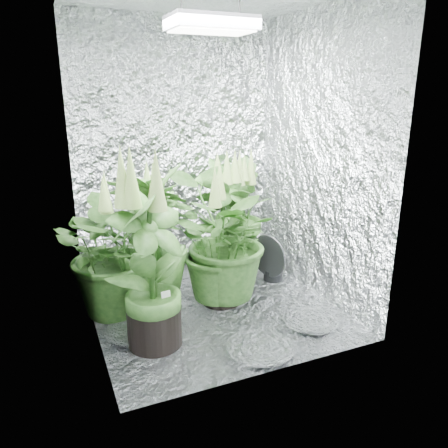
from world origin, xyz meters
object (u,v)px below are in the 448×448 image
(plant_c, at_px, (234,215))
(plant_a, at_px, (117,249))
(plant_e, at_px, (221,240))
(grow_lamp, at_px, (212,24))
(plant_b, at_px, (223,223))
(plant_f, at_px, (151,261))
(plant_d, at_px, (150,241))
(circulation_fan, at_px, (271,261))

(plant_c, bearing_deg, plant_a, -156.46)
(plant_e, bearing_deg, grow_lamp, -144.51)
(plant_b, relative_size, plant_c, 1.03)
(plant_b, xyz_separation_m, plant_f, (-0.76, -0.73, 0.07))
(plant_c, bearing_deg, plant_d, -152.67)
(plant_d, distance_m, plant_f, 0.51)
(plant_e, bearing_deg, plant_a, 170.30)
(plant_f, bearing_deg, plant_d, 77.16)
(plant_a, bearing_deg, plant_f, -75.80)
(plant_b, xyz_separation_m, plant_d, (-0.65, -0.24, 0.01))
(grow_lamp, height_order, plant_d, grow_lamp)
(plant_c, height_order, plant_d, plant_d)
(plant_b, bearing_deg, plant_f, -135.94)
(plant_f, xyz_separation_m, circulation_fan, (1.08, 0.52, -0.37))
(grow_lamp, xyz_separation_m, plant_e, (0.08, 0.06, -1.36))
(grow_lamp, height_order, plant_e, grow_lamp)
(plant_d, bearing_deg, plant_c, 27.33)
(plant_d, bearing_deg, plant_f, -102.84)
(grow_lamp, distance_m, circulation_fan, 1.78)
(grow_lamp, xyz_separation_m, plant_f, (-0.49, -0.28, -1.29))
(plant_a, distance_m, plant_f, 0.48)
(plant_c, bearing_deg, grow_lamp, -125.05)
(plant_b, height_order, plant_e, plant_b)
(plant_c, xyz_separation_m, plant_d, (-0.83, -0.43, 0.02))
(plant_d, bearing_deg, plant_b, 20.41)
(grow_lamp, bearing_deg, plant_b, 59.53)
(grow_lamp, height_order, circulation_fan, grow_lamp)
(plant_d, bearing_deg, grow_lamp, -29.05)
(plant_a, bearing_deg, plant_b, 17.32)
(plant_d, relative_size, plant_e, 1.03)
(plant_c, xyz_separation_m, plant_e, (-0.36, -0.58, 0.02))
(plant_a, xyz_separation_m, plant_e, (0.69, -0.12, 0.00))
(grow_lamp, xyz_separation_m, plant_c, (0.45, 0.64, -1.37))
(plant_c, bearing_deg, circulation_fan, -71.52)
(plant_c, relative_size, circulation_fan, 2.56)
(plant_a, bearing_deg, grow_lamp, -16.33)
(plant_d, height_order, plant_f, plant_f)
(plant_e, bearing_deg, plant_f, -149.30)
(plant_a, height_order, circulation_fan, plant_a)
(plant_a, xyz_separation_m, plant_b, (0.88, 0.27, -0.00))
(plant_e, relative_size, circulation_fan, 2.55)
(grow_lamp, height_order, plant_b, grow_lamp)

